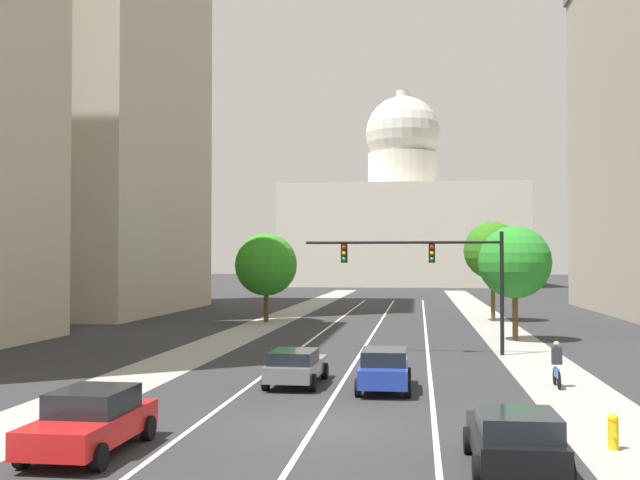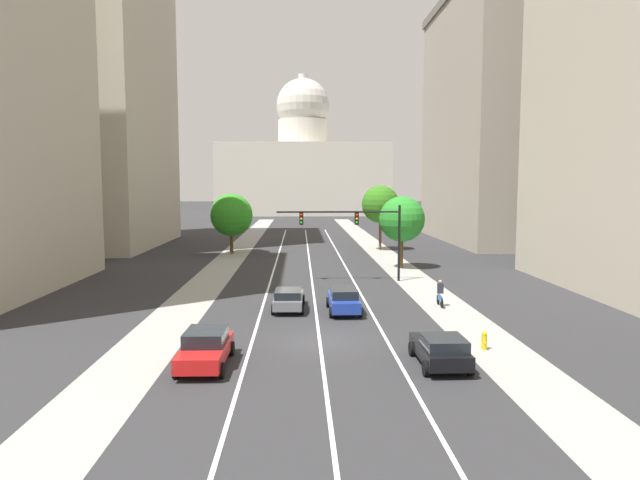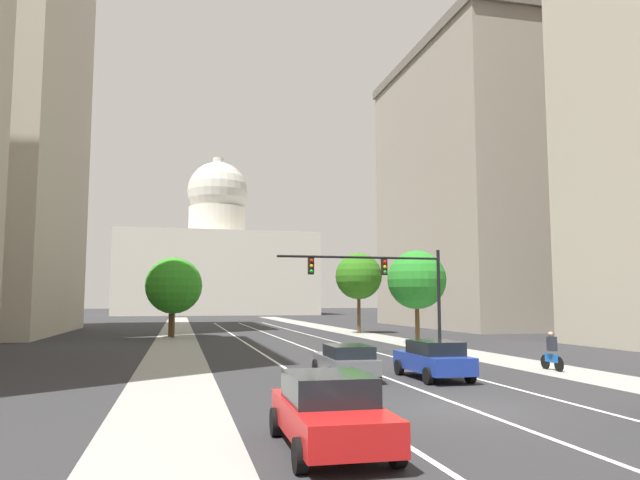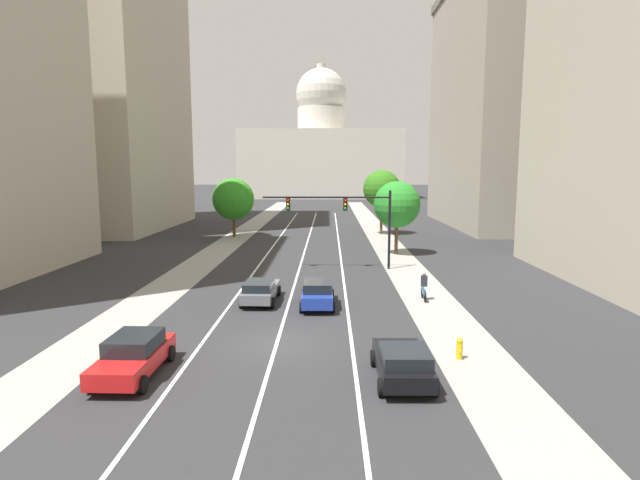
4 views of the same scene
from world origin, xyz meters
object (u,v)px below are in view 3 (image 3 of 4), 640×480
object	(u,v)px
car_blue	(433,359)
traffic_signal_mast	(386,277)
car_gray	(346,360)
capitol_building	(217,263)
cyclist	(552,351)
street_tree_far_right	(359,276)
street_tree_mid_left	(171,280)
car_red	(330,411)
street_tree_near_left	(174,286)
street_tree_mid_right	(417,280)

from	to	relation	value
car_blue	traffic_signal_mast	size ratio (longest dim) A/B	0.44
car_gray	traffic_signal_mast	distance (m)	12.33
capitol_building	car_gray	distance (m)	118.38
car_blue	cyclist	distance (m)	6.52
cyclist	street_tree_far_right	size ratio (longest dim) A/B	0.22
street_tree_mid_left	car_red	bearing A→B (deg)	-84.71
capitol_building	car_gray	bearing A→B (deg)	-90.82
street_tree_near_left	cyclist	bearing A→B (deg)	-59.78
car_blue	street_tree_mid_right	world-z (taller)	street_tree_mid_right
cyclist	street_tree_mid_right	distance (m)	17.22
car_red	street_tree_mid_left	bearing A→B (deg)	6.14
traffic_signal_mast	street_tree_far_right	bearing A→B (deg)	77.33
car_red	street_tree_far_right	size ratio (longest dim) A/B	0.59
capitol_building	car_red	world-z (taller)	capitol_building
cyclist	car_blue	bearing A→B (deg)	104.40
car_gray	street_tree_mid_right	size ratio (longest dim) A/B	0.66
car_gray	cyclist	bearing A→B (deg)	-84.49
traffic_signal_mast	street_tree_mid_right	bearing A→B (deg)	55.73
cyclist	traffic_signal_mast	bearing A→B (deg)	24.87
car_blue	street_tree_mid_left	world-z (taller)	street_tree_mid_left
cyclist	car_red	bearing A→B (deg)	132.35
car_red	street_tree_mid_right	distance (m)	31.69
street_tree_near_left	car_blue	bearing A→B (deg)	-71.05
car_red	cyclist	distance (m)	17.47
street_tree_far_right	car_red	bearing A→B (deg)	-107.60
car_gray	traffic_signal_mast	size ratio (longest dim) A/B	0.45
traffic_signal_mast	street_tree_near_left	world-z (taller)	street_tree_near_left
car_red	street_tree_far_right	distance (m)	45.59
car_red	car_gray	xyz separation A→B (m)	(3.37, 10.87, -0.07)
street_tree_far_right	street_tree_mid_left	distance (m)	17.65
street_tree_near_left	street_tree_mid_left	bearing A→B (deg)	99.59
car_red	street_tree_far_right	xyz separation A→B (m)	(13.72, 43.23, 4.67)
traffic_signal_mast	cyclist	size ratio (longest dim) A/B	5.80
cyclist	street_tree_mid_right	xyz separation A→B (m)	(0.51, 16.80, 3.75)
car_blue	street_tree_far_right	xyz separation A→B (m)	(6.96, 33.19, 4.67)
street_tree_mid_left	car_blue	bearing A→B (deg)	-71.44
car_blue	street_tree_far_right	size ratio (longest dim) A/B	0.56
capitol_building	cyclist	size ratio (longest dim) A/B	25.55
traffic_signal_mast	capitol_building	bearing A→B (deg)	91.98
street_tree_far_right	cyclist	bearing A→B (deg)	-91.12
capitol_building	car_red	bearing A→B (deg)	-92.25
car_red	street_tree_mid_left	world-z (taller)	street_tree_mid_left
capitol_building	car_blue	bearing A→B (deg)	-89.18
car_blue	street_tree_near_left	size ratio (longest dim) A/B	0.64
traffic_signal_mast	street_tree_mid_left	world-z (taller)	street_tree_mid_left
car_blue	traffic_signal_mast	bearing A→B (deg)	-10.85
cyclist	street_tree_near_left	size ratio (longest dim) A/B	0.25
street_tree_far_right	street_tree_mid_right	xyz separation A→B (m)	(-0.11, -14.87, -0.86)
street_tree_far_right	street_tree_near_left	size ratio (longest dim) A/B	1.14
capitol_building	street_tree_mid_left	distance (m)	87.79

